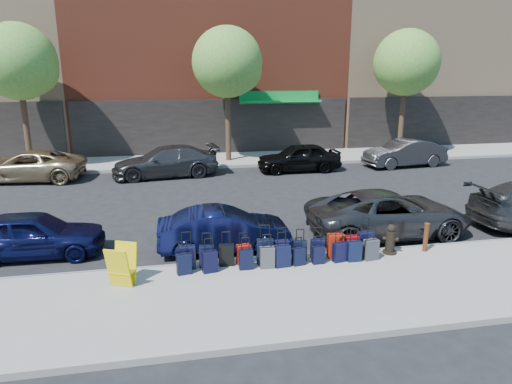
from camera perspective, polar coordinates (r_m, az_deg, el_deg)
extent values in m
plane|color=black|center=(16.95, -0.86, -2.65)|extent=(120.00, 120.00, 0.00)
cube|color=gray|center=(11.05, 5.17, -12.47)|extent=(60.00, 4.00, 0.15)
cube|color=gray|center=(26.54, -4.64, 4.03)|extent=(60.00, 4.00, 0.15)
cube|color=gray|center=(12.81, 2.68, -8.37)|extent=(60.00, 0.08, 0.15)
cube|color=gray|center=(24.57, -4.12, 3.14)|extent=(60.00, 0.08, 0.15)
cube|color=black|center=(28.20, -5.16, 8.03)|extent=(16.66, 0.15, 3.40)
cube|color=#0D782E|center=(28.39, 3.05, 11.16)|extent=(5.00, 0.91, 0.27)
cube|color=#0D782E|center=(28.65, 2.92, 11.90)|extent=(5.00, 0.10, 0.60)
cube|color=tan|center=(38.94, 19.25, 20.03)|extent=(15.00, 12.00, 18.00)
cube|color=black|center=(33.77, 23.25, 8.05)|extent=(14.70, 0.15, 3.40)
cylinder|color=black|center=(26.52, -26.85, 7.87)|extent=(0.30, 0.30, 4.80)
sphere|color=#417727|center=(26.39, -27.64, 14.25)|extent=(3.80, 3.80, 3.80)
sphere|color=#417727|center=(26.23, -26.25, 13.58)|extent=(2.58, 2.58, 2.58)
cylinder|color=black|center=(25.74, -3.51, 9.28)|extent=(0.30, 0.30, 4.80)
sphere|color=#417727|center=(25.60, -3.63, 15.91)|extent=(3.80, 3.80, 3.80)
sphere|color=#417727|center=(25.68, -2.24, 15.07)|extent=(2.58, 2.58, 2.58)
cylinder|color=black|center=(29.01, 17.80, 9.26)|extent=(0.30, 0.30, 4.80)
sphere|color=#417727|center=(28.90, 18.29, 15.12)|extent=(3.80, 3.80, 3.80)
sphere|color=#417727|center=(29.19, 19.29, 14.28)|extent=(2.58, 2.58, 2.58)
cube|color=black|center=(12.07, -8.59, -8.09)|extent=(0.43, 0.26, 0.62)
cylinder|color=black|center=(11.82, -8.71, -5.10)|extent=(0.23, 0.05, 0.03)
cube|color=black|center=(12.13, -6.17, -7.99)|extent=(0.40, 0.25, 0.57)
cylinder|color=black|center=(11.90, -6.26, -5.25)|extent=(0.22, 0.05, 0.03)
cube|color=black|center=(12.17, -3.72, -7.86)|extent=(0.40, 0.25, 0.57)
cylinder|color=black|center=(11.94, -3.77, -5.12)|extent=(0.22, 0.05, 0.03)
cube|color=#AA150A|center=(12.24, -1.55, -7.79)|extent=(0.38, 0.25, 0.54)
cylinder|color=black|center=(12.02, -1.57, -5.24)|extent=(0.20, 0.06, 0.03)
cube|color=black|center=(12.24, 1.15, -7.46)|extent=(0.47, 0.29, 0.66)
cylinder|color=black|center=(11.99, 1.17, -4.30)|extent=(0.25, 0.06, 0.03)
cube|color=black|center=(12.42, 3.24, -7.35)|extent=(0.39, 0.22, 0.58)
cylinder|color=black|center=(12.19, 3.28, -4.62)|extent=(0.22, 0.04, 0.03)
cube|color=black|center=(12.56, 5.51, -7.24)|extent=(0.39, 0.25, 0.54)
cylinder|color=black|center=(12.35, 5.58, -4.75)|extent=(0.20, 0.07, 0.03)
cube|color=black|center=(12.66, 7.70, -7.08)|extent=(0.40, 0.26, 0.55)
cylinder|color=black|center=(12.44, 7.80, -4.52)|extent=(0.21, 0.06, 0.03)
cube|color=#961B09|center=(12.81, 9.93, -6.63)|extent=(0.46, 0.28, 0.66)
cylinder|color=black|center=(12.57, 10.08, -3.58)|extent=(0.25, 0.06, 0.03)
cube|color=maroon|center=(12.99, 11.79, -6.61)|extent=(0.39, 0.22, 0.58)
cylinder|color=black|center=(12.78, 11.95, -3.99)|extent=(0.22, 0.03, 0.03)
cube|color=black|center=(13.18, 13.48, -6.23)|extent=(0.47, 0.31, 0.65)
cylinder|color=black|center=(12.94, 13.67, -3.31)|extent=(0.25, 0.07, 0.03)
cube|color=black|center=(11.80, -9.00, -8.89)|extent=(0.39, 0.27, 0.53)
cylinder|color=black|center=(11.58, -9.12, -6.29)|extent=(0.20, 0.07, 0.03)
cube|color=black|center=(11.82, -5.80, -8.66)|extent=(0.41, 0.28, 0.56)
cylinder|color=black|center=(11.59, -5.88, -5.92)|extent=(0.21, 0.07, 0.03)
cube|color=black|center=(11.94, -1.28, -8.41)|extent=(0.36, 0.21, 0.53)
cylinder|color=black|center=(11.73, -1.29, -5.85)|extent=(0.20, 0.03, 0.03)
cube|color=#403F45|center=(12.01, 1.41, -8.19)|extent=(0.39, 0.23, 0.56)
cylinder|color=black|center=(11.78, 1.42, -5.47)|extent=(0.21, 0.04, 0.03)
cube|color=black|center=(12.08, 3.30, -8.00)|extent=(0.42, 0.27, 0.58)
cylinder|color=black|center=(11.85, 3.35, -5.17)|extent=(0.22, 0.06, 0.03)
cube|color=black|center=(12.22, 5.35, -8.05)|extent=(0.35, 0.23, 0.47)
cylinder|color=black|center=(12.03, 5.41, -5.80)|extent=(0.18, 0.06, 0.03)
cube|color=black|center=(12.38, 7.79, -7.82)|extent=(0.33, 0.20, 0.47)
cylinder|color=black|center=(12.18, 7.88, -5.58)|extent=(0.18, 0.04, 0.03)
cube|color=black|center=(12.58, 10.40, -7.40)|extent=(0.39, 0.27, 0.53)
cylinder|color=black|center=(12.37, 10.52, -4.91)|extent=(0.21, 0.07, 0.03)
cube|color=black|center=(12.68, 12.17, -7.24)|extent=(0.38, 0.23, 0.56)
cylinder|color=black|center=(12.47, 12.33, -4.66)|extent=(0.21, 0.04, 0.03)
cube|color=#343539|center=(12.87, 14.17, -7.00)|extent=(0.42, 0.28, 0.57)
cylinder|color=black|center=(12.65, 14.35, -4.40)|extent=(0.22, 0.06, 0.03)
cylinder|color=black|center=(13.53, 16.34, -7.20)|extent=(0.38, 0.38, 0.06)
cylinder|color=black|center=(13.41, 16.44, -5.90)|extent=(0.26, 0.26, 0.60)
sphere|color=black|center=(13.28, 16.56, -4.40)|extent=(0.23, 0.23, 0.23)
cylinder|color=black|center=(13.39, 16.46, -5.64)|extent=(0.43, 0.27, 0.11)
cylinder|color=#38190C|center=(13.87, 20.47, -5.35)|extent=(0.14, 0.14, 0.81)
cylinder|color=#38190C|center=(13.74, 20.63, -3.77)|extent=(0.15, 0.15, 0.04)
cube|color=yellow|center=(11.32, -16.84, -9.13)|extent=(0.61, 0.45, 1.00)
cube|color=yellow|center=(11.61, -15.99, -8.43)|extent=(0.61, 0.45, 1.00)
cube|color=yellow|center=(11.53, -16.36, -9.47)|extent=(0.66, 0.55, 0.02)
imported|color=#0C1038|center=(14.39, -26.14, -4.78)|extent=(3.94, 1.67, 1.33)
imported|color=#0D123B|center=(13.40, -4.00, -4.74)|extent=(3.87, 1.39, 1.27)
imported|color=#333335|center=(15.19, 16.19, -2.56)|extent=(5.20, 2.43, 1.44)
imported|color=tan|center=(24.26, -26.62, 2.94)|extent=(5.40, 2.97, 1.43)
imported|color=#363638|center=(22.97, -11.25, 3.75)|extent=(5.38, 2.69, 1.50)
imported|color=black|center=(23.80, 5.37, 4.33)|extent=(4.30, 1.73, 1.46)
imported|color=#313133|center=(26.20, 18.08, 4.66)|extent=(4.62, 2.03, 1.48)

